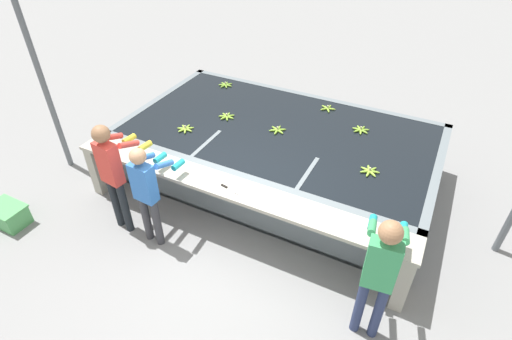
% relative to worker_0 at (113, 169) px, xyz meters
% --- Properties ---
extents(ground_plane, '(80.00, 80.00, 0.00)m').
position_rel_worker_0_xyz_m(ground_plane, '(1.47, 0.32, -1.04)').
color(ground_plane, gray).
rests_on(ground_plane, ground).
extents(wash_tank, '(4.95, 2.81, 0.91)m').
position_rel_worker_0_xyz_m(wash_tank, '(1.47, 2.17, -0.60)').
color(wash_tank, slate).
rests_on(wash_tank, ground).
extents(work_ledge, '(4.95, 0.45, 0.91)m').
position_rel_worker_0_xyz_m(work_ledge, '(1.47, 0.54, -0.39)').
color(work_ledge, '#A8A393').
rests_on(work_ledge, ground).
extents(worker_0, '(0.46, 0.74, 1.73)m').
position_rel_worker_0_xyz_m(worker_0, '(0.00, 0.00, 0.00)').
color(worker_0, '#1E2328').
rests_on(worker_0, ground).
extents(worker_1, '(0.43, 0.72, 1.57)m').
position_rel_worker_0_xyz_m(worker_1, '(0.56, -0.01, -0.11)').
color(worker_1, '#38383D').
rests_on(worker_1, ground).
extents(worker_2, '(0.46, 0.74, 1.72)m').
position_rel_worker_0_xyz_m(worker_2, '(3.57, -0.05, -0.00)').
color(worker_2, navy).
rests_on(worker_2, ground).
extents(banana_bunch_floating_0, '(0.28, 0.27, 0.08)m').
position_rel_worker_0_xyz_m(banana_bunch_floating_0, '(1.94, 3.15, -0.12)').
color(banana_bunch_floating_0, '#8CB738').
rests_on(banana_bunch_floating_0, wash_tank).
extents(banana_bunch_floating_1, '(0.27, 0.28, 0.08)m').
position_rel_worker_0_xyz_m(banana_bunch_floating_1, '(1.46, 2.10, -0.12)').
color(banana_bunch_floating_1, '#7FAD33').
rests_on(banana_bunch_floating_1, wash_tank).
extents(banana_bunch_floating_2, '(0.27, 0.28, 0.08)m').
position_rel_worker_0_xyz_m(banana_bunch_floating_2, '(-0.13, 3.16, -0.12)').
color(banana_bunch_floating_2, '#75A333').
rests_on(banana_bunch_floating_2, wash_tank).
extents(banana_bunch_floating_3, '(0.28, 0.28, 0.08)m').
position_rel_worker_0_xyz_m(banana_bunch_floating_3, '(3.05, 1.69, -0.12)').
color(banana_bunch_floating_3, '#8CB738').
rests_on(banana_bunch_floating_3, wash_tank).
extents(banana_bunch_floating_4, '(0.27, 0.28, 0.08)m').
position_rel_worker_0_xyz_m(banana_bunch_floating_4, '(2.64, 2.71, -0.12)').
color(banana_bunch_floating_4, '#7FAD33').
rests_on(banana_bunch_floating_4, wash_tank).
extents(banana_bunch_floating_5, '(0.28, 0.28, 0.08)m').
position_rel_worker_0_xyz_m(banana_bunch_floating_5, '(0.13, 1.46, -0.12)').
color(banana_bunch_floating_5, '#8CB738').
rests_on(banana_bunch_floating_5, wash_tank).
extents(banana_bunch_floating_6, '(0.28, 0.28, 0.08)m').
position_rel_worker_0_xyz_m(banana_bunch_floating_6, '(0.52, 2.11, -0.12)').
color(banana_bunch_floating_6, '#7FAD33').
rests_on(banana_bunch_floating_6, wash_tank).
extents(knife_0, '(0.35, 0.10, 0.02)m').
position_rel_worker_0_xyz_m(knife_0, '(1.49, 0.49, -0.13)').
color(knife_0, silver).
rests_on(knife_0, work_ledge).
extents(crate, '(0.55, 0.39, 0.32)m').
position_rel_worker_0_xyz_m(crate, '(-1.57, -0.76, -0.88)').
color(crate, '#4C9E56').
rests_on(crate, ground).
extents(support_post_left, '(0.09, 0.09, 3.20)m').
position_rel_worker_0_xyz_m(support_post_left, '(-1.97, 0.72, 0.56)').
color(support_post_left, slate).
rests_on(support_post_left, ground).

